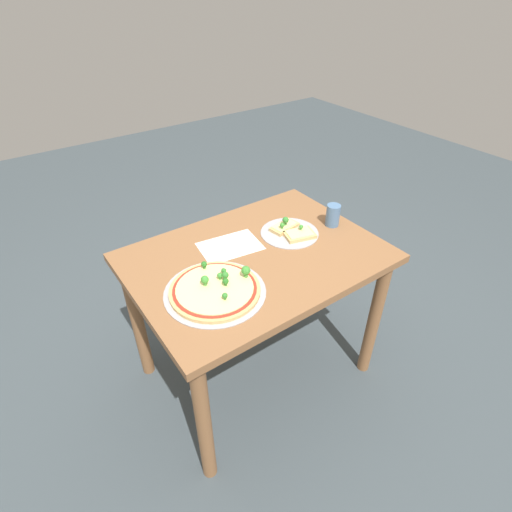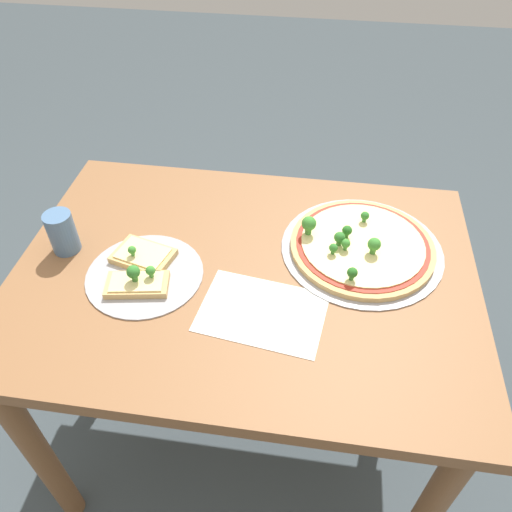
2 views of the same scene
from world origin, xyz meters
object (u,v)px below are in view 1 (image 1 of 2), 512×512
at_px(dining_table, 256,276).
at_px(drinking_cup, 333,215).
at_px(pizza_tray_whole, 215,289).
at_px(pizza_tray_slice, 291,231).

relative_size(dining_table, drinking_cup, 10.18).
bearing_deg(pizza_tray_whole, pizza_tray_slice, -162.96).
bearing_deg(drinking_cup, pizza_tray_whole, 7.97).
xyz_separation_m(dining_table, pizza_tray_slice, (-0.23, -0.04, 0.13)).
relative_size(pizza_tray_whole, pizza_tray_slice, 1.45).
height_order(pizza_tray_slice, drinking_cup, drinking_cup).
distance_m(pizza_tray_whole, pizza_tray_slice, 0.52).
xyz_separation_m(dining_table, pizza_tray_whole, (0.27, 0.11, 0.13)).
bearing_deg(drinking_cup, pizza_tray_slice, -14.68).
height_order(dining_table, pizza_tray_whole, pizza_tray_whole).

